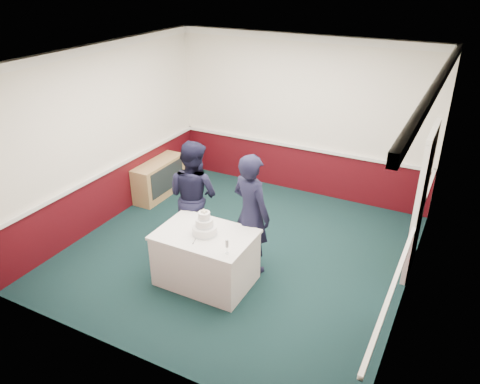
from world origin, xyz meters
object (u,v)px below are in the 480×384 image
at_px(cake_table, 206,257).
at_px(person_man, 193,196).
at_px(champagne_flute, 227,244).
at_px(sideboard, 159,179).
at_px(wedding_cake, 205,227).
at_px(cake_knife, 195,240).
at_px(person_woman, 251,214).

xyz_separation_m(cake_table, person_man, (-0.65, 0.74, 0.49)).
bearing_deg(person_man, champagne_flute, 145.69).
height_order(sideboard, champagne_flute, champagne_flute).
bearing_deg(wedding_cake, cake_knife, -98.53).
bearing_deg(cake_knife, person_man, 107.63).
relative_size(wedding_cake, cake_knife, 1.65).
distance_m(champagne_flute, person_woman, 0.88).
distance_m(cake_table, champagne_flute, 0.78).
xyz_separation_m(cake_table, wedding_cake, (0.00, 0.00, 0.50)).
bearing_deg(cake_table, wedding_cake, 90.00).
relative_size(champagne_flute, person_woman, 0.11).
xyz_separation_m(wedding_cake, person_man, (-0.65, 0.74, -0.01)).
relative_size(cake_table, person_woman, 0.73).
distance_m(sideboard, cake_table, 2.95).
bearing_deg(wedding_cake, sideboard, 138.98).
bearing_deg(person_woman, cake_table, 74.63).
bearing_deg(person_man, sideboard, -29.99).
bearing_deg(cake_table, sideboard, 138.98).
relative_size(sideboard, person_man, 0.68).
relative_size(sideboard, cake_knife, 5.45).
height_order(champagne_flute, person_man, person_man).
relative_size(cake_table, cake_knife, 6.00).
height_order(sideboard, cake_table, cake_table).
xyz_separation_m(champagne_flute, person_woman, (-0.09, 0.88, -0.02)).
distance_m(cake_knife, champagne_flute, 0.55).
height_order(cake_knife, person_man, person_man).
bearing_deg(wedding_cake, champagne_flute, -29.25).
relative_size(champagne_flute, person_man, 0.12).
distance_m(wedding_cake, person_man, 0.99).
bearing_deg(cake_table, cake_knife, -98.53).
relative_size(sideboard, person_woman, 0.66).
xyz_separation_m(person_man, person_woman, (1.06, -0.14, 0.02)).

